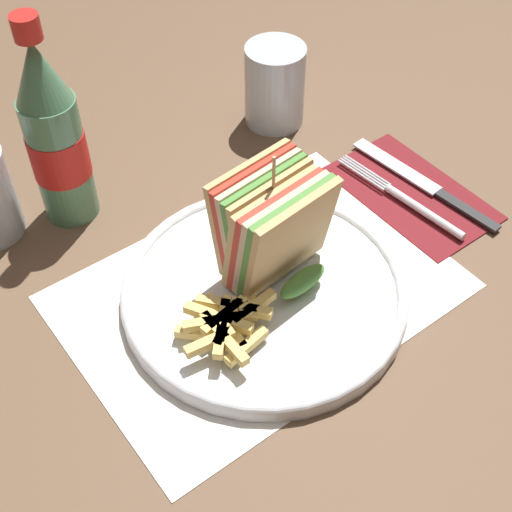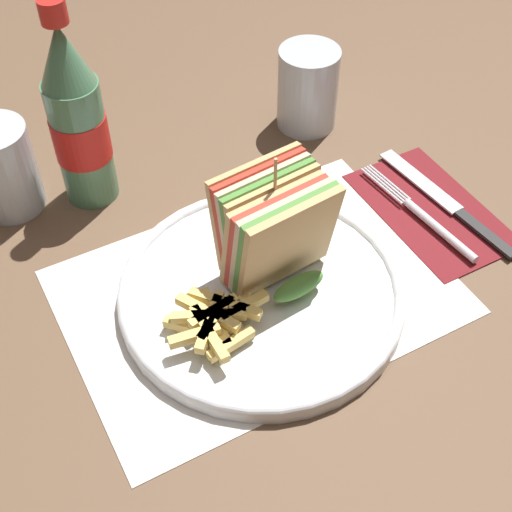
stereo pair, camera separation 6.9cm
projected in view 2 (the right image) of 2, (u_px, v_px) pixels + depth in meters
ground_plane at (274, 316)px, 0.69m from camera, size 4.00×4.00×0.00m
placemat at (258, 291)px, 0.71m from camera, size 0.37×0.26×0.00m
plate_main at (266, 290)px, 0.70m from camera, size 0.28×0.28×0.02m
club_sandwich at (275, 230)px, 0.67m from camera, size 0.11×0.10×0.14m
fries_pile at (215, 319)px, 0.65m from camera, size 0.10×0.09×0.02m
napkin at (430, 209)px, 0.79m from camera, size 0.11×0.19×0.00m
fork at (428, 220)px, 0.77m from camera, size 0.03×0.18×0.01m
knife at (447, 202)px, 0.79m from camera, size 0.03×0.20×0.00m
coke_bottle_near at (77, 120)px, 0.74m from camera, size 0.06×0.06×0.23m
glass_near at (307, 93)px, 0.87m from camera, size 0.07×0.07×0.10m
glass_far at (3, 174)px, 0.77m from camera, size 0.07×0.07×0.10m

